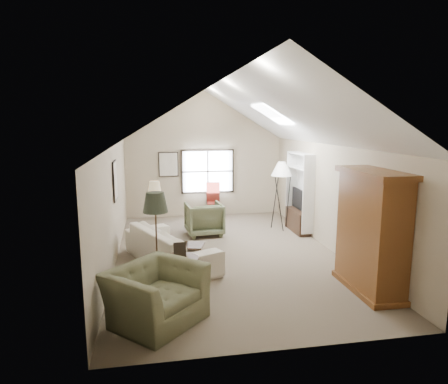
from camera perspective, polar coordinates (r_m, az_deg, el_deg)
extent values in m
cube|color=#6A5B4B|center=(9.38, 0.44, -8.88)|extent=(5.00, 8.00, 0.01)
cube|color=tan|center=(12.94, -2.81, 2.09)|extent=(5.00, 0.01, 2.50)
cube|color=tan|center=(5.30, 8.52, -9.84)|extent=(5.00, 0.01, 2.50)
cube|color=tan|center=(8.94, -15.52, -1.88)|extent=(0.01, 8.00, 2.50)
cube|color=tan|center=(9.81, 14.96, -0.82)|extent=(0.01, 8.00, 2.50)
cube|color=black|center=(12.89, -2.35, 2.96)|extent=(1.72, 0.08, 1.42)
cube|color=black|center=(9.15, -15.31, 1.57)|extent=(0.68, 0.04, 0.88)
cube|color=black|center=(12.77, -7.94, 3.93)|extent=(0.62, 0.04, 0.78)
cube|color=brown|center=(7.63, 20.33, -5.35)|extent=(0.60, 1.50, 2.20)
cube|color=white|center=(11.21, 10.75, 0.17)|extent=(0.32, 1.30, 2.10)
cube|color=#382316|center=(11.38, 10.52, -4.05)|extent=(0.34, 1.18, 0.60)
cube|color=black|center=(11.25, 10.62, -0.99)|extent=(0.05, 0.90, 0.55)
imported|color=beige|center=(8.78, -7.65, -7.63)|extent=(2.06, 2.85, 0.78)
imported|color=#656B4A|center=(6.37, -9.74, -14.30)|extent=(1.76, 1.76, 0.86)
imported|color=#586244|center=(10.83, -2.86, -3.84)|extent=(1.02, 1.05, 0.88)
cube|color=#331D14|center=(8.74, -5.81, -8.83)|extent=(0.96, 0.71, 0.44)
imported|color=#332514|center=(8.67, -5.84, -7.29)|extent=(0.26, 0.26, 0.05)
cylinder|color=#352216|center=(7.30, -6.26, -11.80)|extent=(0.88, 0.88, 0.67)
cube|color=maroon|center=(12.80, -1.49, -1.17)|extent=(0.45, 0.45, 1.10)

